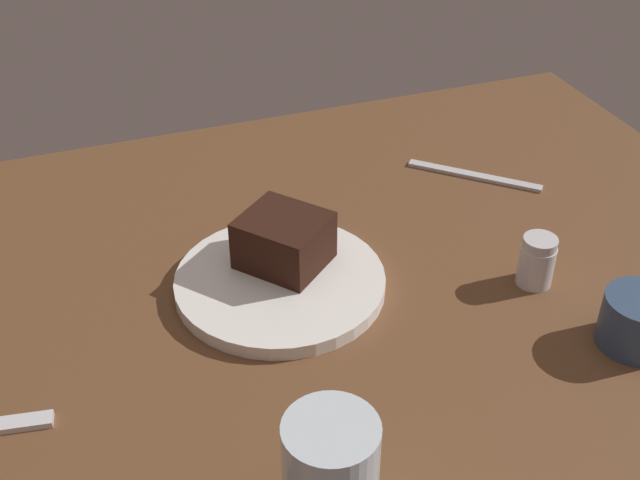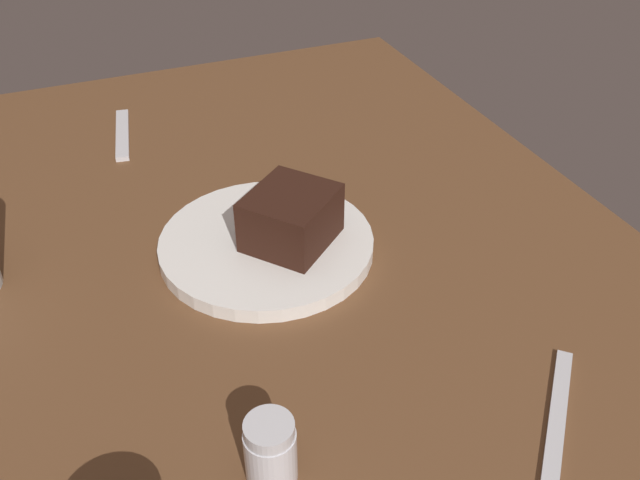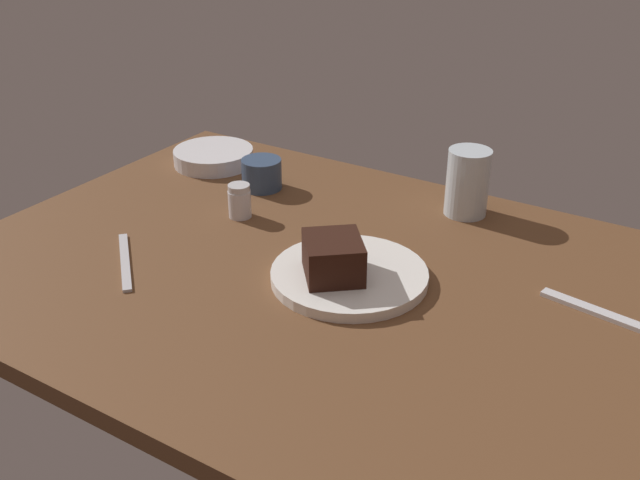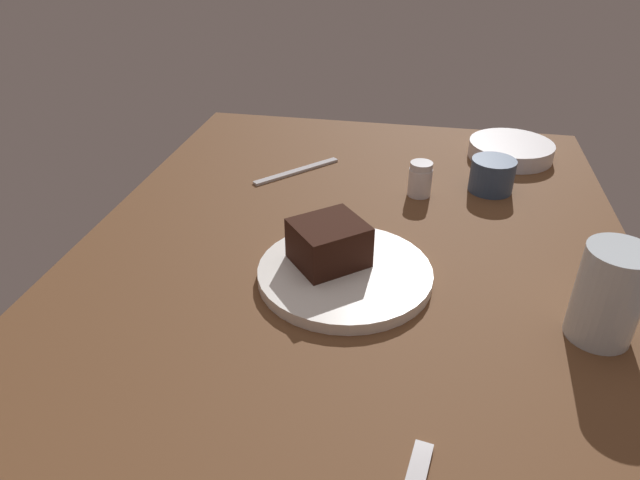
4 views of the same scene
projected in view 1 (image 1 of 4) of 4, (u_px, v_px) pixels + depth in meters
The scene contains 7 objects.
dining_table at pixel (312, 291), 96.22cm from camera, with size 120.00×84.00×3.00cm, color brown.
dessert_plate at pixel (280, 282), 93.89cm from camera, with size 24.30×24.30×1.69cm, color white.
chocolate_cake_slice at pixel (284, 240), 93.88cm from camera, with size 9.42×8.48×6.10cm, color black.
salt_shaker at pixel (537, 261), 93.40cm from camera, with size 4.15×4.15×6.22cm.
water_glass at pixel (330, 480), 64.54cm from camera, with size 7.74×7.74×12.26cm, color silver.
coffee_cup at pixel (638, 321), 84.99cm from camera, with size 7.83×7.83×5.96cm, color #334766.
butter_knife at pixel (474, 176), 114.55cm from camera, with size 19.00×1.40×0.50cm, color silver.
Camera 1 is at (24.82, 70.85, 62.00)cm, focal length 45.69 mm.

